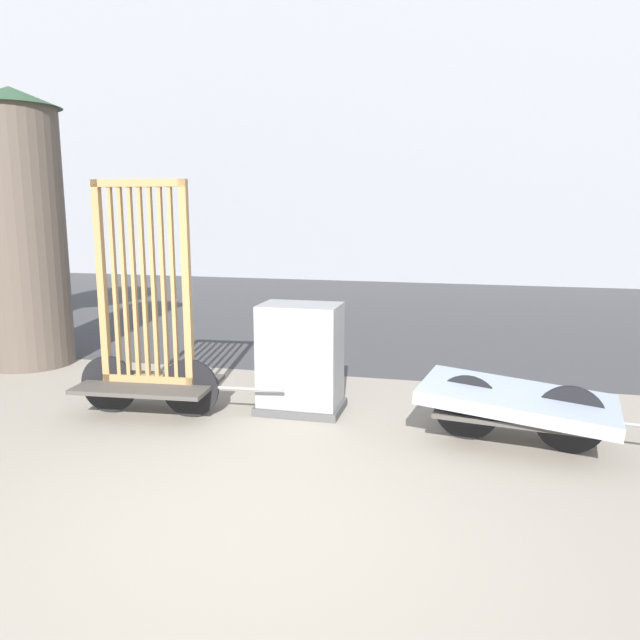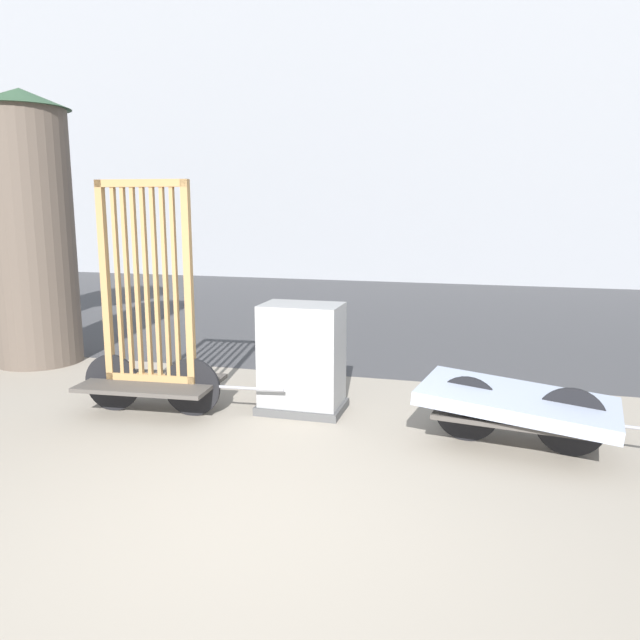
% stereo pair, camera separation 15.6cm
% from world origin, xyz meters
% --- Properties ---
extents(ground_plane, '(60.00, 60.00, 0.00)m').
position_xyz_m(ground_plane, '(0.00, 0.00, 0.00)').
color(ground_plane, gray).
extents(road_strip, '(56.00, 9.56, 0.01)m').
position_xyz_m(road_strip, '(0.00, 8.50, 0.00)').
color(road_strip, '#424244').
rests_on(road_strip, ground_plane).
extents(building_facade, '(48.00, 4.00, 9.05)m').
position_xyz_m(building_facade, '(0.00, 15.28, 4.53)').
color(building_facade, gray).
rests_on(building_facade, ground_plane).
extents(bike_cart_with_bedframe, '(2.06, 0.89, 2.27)m').
position_xyz_m(bike_cart_with_bedframe, '(-1.72, 1.90, 0.74)').
color(bike_cart_with_bedframe, '#4C4742').
rests_on(bike_cart_with_bedframe, ground_plane).
extents(bike_cart_with_mattress, '(2.20, 1.15, 0.58)m').
position_xyz_m(bike_cart_with_mattress, '(1.73, 1.90, 0.38)').
color(bike_cart_with_mattress, '#4C4742').
rests_on(bike_cart_with_mattress, ground_plane).
extents(utility_cabinet, '(0.84, 0.58, 1.09)m').
position_xyz_m(utility_cabinet, '(-0.31, 2.36, 0.50)').
color(utility_cabinet, '#4C4C4C').
rests_on(utility_cabinet, ground_plane).
extents(advertising_column, '(1.21, 1.21, 3.46)m').
position_xyz_m(advertising_column, '(-4.24, 3.37, 1.76)').
color(advertising_column, brown).
rests_on(advertising_column, ground_plane).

